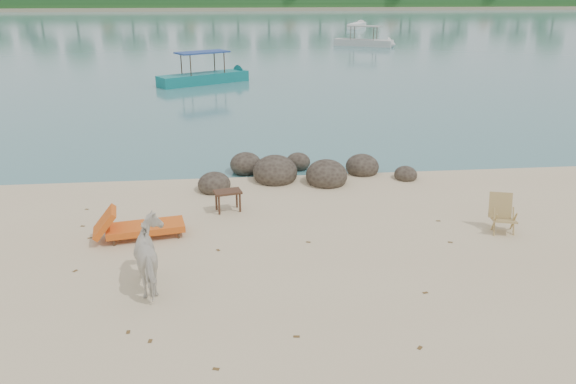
% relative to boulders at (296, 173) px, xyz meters
% --- Properties ---
extents(water, '(400.00, 400.00, 0.00)m').
position_rel_boulders_xyz_m(water, '(-1.28, 84.21, -0.19)').
color(water, '#336467').
rests_on(water, ground).
extents(far_shore, '(420.00, 90.00, 1.40)m').
position_rel_boulders_xyz_m(far_shore, '(-1.28, 164.21, -0.19)').
color(far_shore, tan).
rests_on(far_shore, ground).
extents(boulders, '(6.16, 2.79, 0.94)m').
position_rel_boulders_xyz_m(boulders, '(0.00, 0.00, 0.00)').
color(boulders, '#2B241D').
rests_on(boulders, ground).
extents(cow, '(1.02, 1.56, 1.22)m').
position_rel_boulders_xyz_m(cow, '(-3.28, -5.85, 0.42)').
color(cow, silver).
rests_on(cow, ground).
extents(side_table, '(0.72, 0.55, 0.51)m').
position_rel_boulders_xyz_m(side_table, '(-1.94, -2.33, 0.07)').
color(side_table, '#382616').
rests_on(side_table, ground).
extents(lounge_chair, '(2.16, 1.08, 0.62)m').
position_rel_boulders_xyz_m(lounge_chair, '(-3.74, -3.64, 0.13)').
color(lounge_chair, '#CE4F18').
rests_on(lounge_chair, ground).
extents(deck_chair, '(0.68, 0.71, 0.84)m').
position_rel_boulders_xyz_m(deck_chair, '(4.12, -4.24, 0.23)').
color(deck_chair, '#9F814F').
rests_on(deck_chair, ground).
extents(boat_near, '(5.82, 4.15, 2.90)m').
position_rel_boulders_xyz_m(boat_near, '(-3.26, 17.59, 1.27)').
color(boat_near, '#106E6E').
rests_on(boat_near, water).
extents(boat_mid, '(5.99, 4.20, 2.97)m').
position_rel_boulders_xyz_m(boat_mid, '(10.83, 37.96, 1.30)').
color(boat_mid, '#B5B6B1').
rests_on(boat_mid, water).
extents(boat_far, '(4.04, 6.29, 0.73)m').
position_rel_boulders_xyz_m(boat_far, '(15.64, 62.42, 0.18)').
color(boat_far, silver).
rests_on(boat_far, water).
extents(dead_leaves, '(8.45, 6.63, 0.00)m').
position_rel_boulders_xyz_m(dead_leaves, '(-1.96, -5.29, -0.18)').
color(dead_leaves, brown).
rests_on(dead_leaves, ground).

